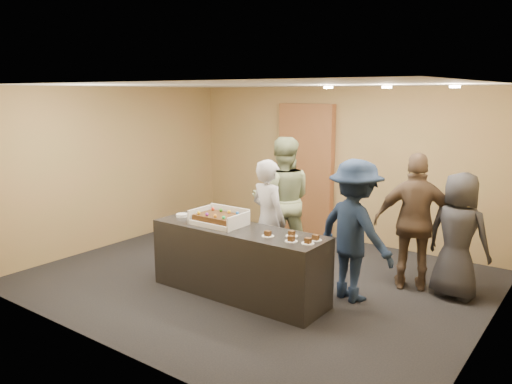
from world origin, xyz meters
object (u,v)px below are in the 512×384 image
cake_box (220,221)px  person_navy_man (355,231)px  storage_cabinet (306,170)px  plate_stack (182,215)px  person_dark_suit (458,236)px  person_server_grey (268,221)px  person_sage_man (282,200)px  person_brown_extra (416,222)px  sheet_cake (219,217)px  serving_counter (238,262)px

cake_box → person_navy_man: person_navy_man is taller
storage_cabinet → plate_stack: bearing=-94.1°
plate_stack → person_dark_suit: bearing=25.6°
storage_cabinet → person_navy_man: storage_cabinet is taller
person_server_grey → person_sage_man: size_ratio=0.88×
cake_box → person_dark_suit: size_ratio=0.42×
person_server_grey → person_brown_extra: (1.75, 0.90, 0.06)m
person_sage_man → person_dark_suit: person_sage_man is taller
person_brown_extra → sheet_cake: bearing=14.8°
person_sage_man → person_navy_man: (1.53, -0.68, -0.07)m
cake_box → sheet_cake: cake_box is taller
person_server_grey → person_brown_extra: size_ratio=0.93×
storage_cabinet → person_navy_man: bearing=-47.7°
serving_counter → person_brown_extra: size_ratio=1.30×
plate_stack → person_dark_suit: person_dark_suit is taller
sheet_cake → plate_stack: (-0.68, 0.01, -0.08)m
person_navy_man → person_dark_suit: bearing=-122.8°
storage_cabinet → person_server_grey: storage_cabinet is taller
person_brown_extra → person_dark_suit: bearing=161.7°
cake_box → person_navy_man: (1.58, 0.74, -0.04)m
plate_stack → person_server_grey: (1.02, 0.65, -0.06)m
storage_cabinet → person_dark_suit: size_ratio=1.47×
cake_box → person_server_grey: size_ratio=0.40×
storage_cabinet → plate_stack: storage_cabinet is taller
plate_stack → person_sage_man: 1.62m
cake_box → plate_stack: 0.68m
person_navy_man → person_brown_extra: size_ratio=0.98×
cake_box → person_brown_extra: 2.59m
storage_cabinet → person_dark_suit: 3.42m
person_sage_man → serving_counter: bearing=65.4°
sheet_cake → person_dark_suit: (2.62, 1.59, -0.18)m
storage_cabinet → cake_box: storage_cabinet is taller
person_server_grey → person_dark_suit: person_server_grey is taller
person_dark_suit → person_brown_extra: bearing=13.0°
serving_counter → sheet_cake: bearing=179.9°
storage_cabinet → sheet_cake: (0.47, -3.02, -0.20)m
serving_counter → person_sage_man: person_sage_man is taller
plate_stack → person_sage_man: person_sage_man is taller
person_navy_man → person_dark_suit: (1.04, 0.83, -0.08)m
storage_cabinet → plate_stack: (-0.22, -3.01, -0.28)m
sheet_cake → person_dark_suit: bearing=31.3°
serving_counter → cake_box: cake_box is taller
serving_counter → person_server_grey: person_server_grey is taller
person_server_grey → person_sage_man: 0.84m
serving_counter → storage_cabinet: storage_cabinet is taller
person_sage_man → person_navy_man: bearing=120.7°
sheet_cake → person_dark_suit: size_ratio=0.36×
cake_box → person_dark_suit: bearing=30.9°
serving_counter → plate_stack: plate_stack is taller
sheet_cake → plate_stack: size_ratio=3.60×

